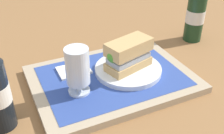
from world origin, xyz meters
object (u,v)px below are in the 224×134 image
at_px(beer_glass, 78,69).
at_px(plate, 128,69).
at_px(second_bottle, 196,12).
at_px(sandwich, 127,54).

bearing_deg(beer_glass, plate, -168.08).
bearing_deg(plate, second_bottle, -160.16).
relative_size(plate, second_bottle, 0.71).
height_order(plate, beer_glass, beer_glass).
xyz_separation_m(plate, second_bottle, (-0.33, -0.12, 0.08)).
bearing_deg(sandwich, second_bottle, -175.79).
bearing_deg(plate, sandwich, 15.58).
distance_m(beer_glass, second_bottle, 0.51).
xyz_separation_m(plate, sandwich, (0.00, 0.00, 0.05)).
bearing_deg(plate, beer_glass, 11.92).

